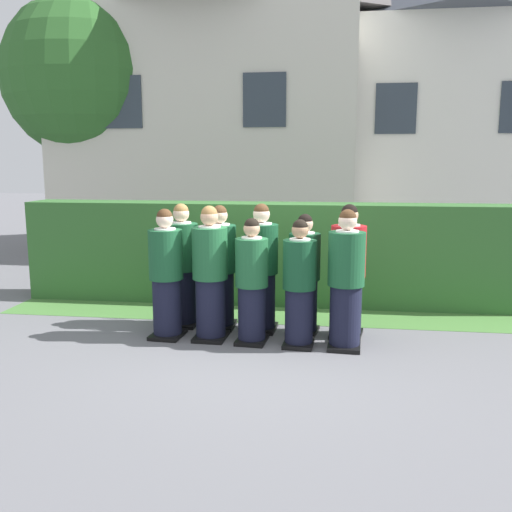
{
  "coord_description": "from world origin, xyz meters",
  "views": [
    {
      "loc": [
        0.92,
        -6.55,
        2.24
      ],
      "look_at": [
        0.0,
        0.26,
        1.05
      ],
      "focal_mm": 38.64,
      "sensor_mm": 36.0,
      "label": 1
    }
  ],
  "objects_px": {
    "student_front_row_1": "(210,276)",
    "student_front_row_2": "(252,284)",
    "student_rear_row_1": "(220,270)",
    "student_rear_row_3": "(304,277)",
    "student_rear_row_0": "(182,268)",
    "student_rear_row_2": "(261,271)",
    "student_front_row_4": "(346,283)",
    "student_in_red_blazer": "(348,274)",
    "student_front_row_0": "(166,277)",
    "student_front_row_3": "(299,287)"
  },
  "relations": [
    {
      "from": "student_front_row_1",
      "to": "student_front_row_2",
      "type": "bearing_deg",
      "value": -7.64
    },
    {
      "from": "student_rear_row_1",
      "to": "student_rear_row_3",
      "type": "distance_m",
      "value": 1.14
    },
    {
      "from": "student_rear_row_0",
      "to": "student_rear_row_2",
      "type": "distance_m",
      "value": 1.1
    },
    {
      "from": "student_front_row_4",
      "to": "student_in_red_blazer",
      "type": "relative_size",
      "value": 0.99
    },
    {
      "from": "student_rear_row_2",
      "to": "student_rear_row_3",
      "type": "relative_size",
      "value": 1.08
    },
    {
      "from": "student_front_row_1",
      "to": "student_rear_row_3",
      "type": "relative_size",
      "value": 1.08
    },
    {
      "from": "student_rear_row_1",
      "to": "student_rear_row_0",
      "type": "bearing_deg",
      "value": 176.6
    },
    {
      "from": "student_front_row_0",
      "to": "student_rear_row_3",
      "type": "height_order",
      "value": "student_front_row_0"
    },
    {
      "from": "student_rear_row_2",
      "to": "student_front_row_4",
      "type": "bearing_deg",
      "value": -27.53
    },
    {
      "from": "student_front_row_0",
      "to": "student_front_row_2",
      "type": "relative_size",
      "value": 1.06
    },
    {
      "from": "student_in_red_blazer",
      "to": "student_rear_row_0",
      "type": "bearing_deg",
      "value": 175.06
    },
    {
      "from": "student_rear_row_3",
      "to": "student_in_red_blazer",
      "type": "relative_size",
      "value": 0.92
    },
    {
      "from": "student_front_row_2",
      "to": "student_rear_row_3",
      "type": "distance_m",
      "value": 0.78
    },
    {
      "from": "student_front_row_1",
      "to": "student_front_row_0",
      "type": "bearing_deg",
      "value": 179.68
    },
    {
      "from": "student_rear_row_3",
      "to": "student_front_row_3",
      "type": "bearing_deg",
      "value": -93.83
    },
    {
      "from": "student_rear_row_0",
      "to": "student_rear_row_3",
      "type": "distance_m",
      "value": 1.67
    },
    {
      "from": "student_front_row_2",
      "to": "student_rear_row_3",
      "type": "relative_size",
      "value": 0.99
    },
    {
      "from": "student_front_row_1",
      "to": "student_in_red_blazer",
      "type": "height_order",
      "value": "student_in_red_blazer"
    },
    {
      "from": "student_front_row_1",
      "to": "student_rear_row_1",
      "type": "height_order",
      "value": "student_front_row_1"
    },
    {
      "from": "student_rear_row_0",
      "to": "student_rear_row_1",
      "type": "relative_size",
      "value": 1.01
    },
    {
      "from": "student_rear_row_1",
      "to": "student_rear_row_2",
      "type": "relative_size",
      "value": 0.98
    },
    {
      "from": "student_rear_row_3",
      "to": "student_front_row_0",
      "type": "bearing_deg",
      "value": -167.14
    },
    {
      "from": "student_front_row_3",
      "to": "student_rear_row_0",
      "type": "relative_size",
      "value": 0.93
    },
    {
      "from": "student_front_row_0",
      "to": "student_in_red_blazer",
      "type": "relative_size",
      "value": 0.97
    },
    {
      "from": "student_front_row_0",
      "to": "student_front_row_2",
      "type": "height_order",
      "value": "student_front_row_0"
    },
    {
      "from": "student_front_row_0",
      "to": "student_front_row_1",
      "type": "bearing_deg",
      "value": -0.32
    },
    {
      "from": "student_front_row_4",
      "to": "student_rear_row_2",
      "type": "height_order",
      "value": "student_rear_row_2"
    },
    {
      "from": "student_front_row_4",
      "to": "student_rear_row_0",
      "type": "bearing_deg",
      "value": 163.25
    },
    {
      "from": "student_front_row_0",
      "to": "student_front_row_2",
      "type": "bearing_deg",
      "value": -3.89
    },
    {
      "from": "student_front_row_0",
      "to": "student_front_row_3",
      "type": "relative_size",
      "value": 1.06
    },
    {
      "from": "student_front_row_3",
      "to": "student_front_row_0",
      "type": "bearing_deg",
      "value": 175.95
    },
    {
      "from": "student_rear_row_2",
      "to": "student_in_red_blazer",
      "type": "bearing_deg",
      "value": -5.17
    },
    {
      "from": "student_rear_row_1",
      "to": "student_in_red_blazer",
      "type": "height_order",
      "value": "student_in_red_blazer"
    },
    {
      "from": "student_front_row_1",
      "to": "student_rear_row_0",
      "type": "relative_size",
      "value": 1.01
    },
    {
      "from": "student_front_row_3",
      "to": "student_rear_row_3",
      "type": "bearing_deg",
      "value": 86.17
    },
    {
      "from": "student_rear_row_2",
      "to": "student_front_row_3",
      "type": "bearing_deg",
      "value": -46.59
    },
    {
      "from": "student_front_row_1",
      "to": "student_rear_row_2",
      "type": "height_order",
      "value": "student_front_row_1"
    },
    {
      "from": "student_rear_row_0",
      "to": "student_rear_row_3",
      "type": "bearing_deg",
      "value": -4.82
    },
    {
      "from": "student_rear_row_2",
      "to": "student_rear_row_1",
      "type": "bearing_deg",
      "value": 174.08
    },
    {
      "from": "student_front_row_4",
      "to": "student_front_row_1",
      "type": "bearing_deg",
      "value": 175.93
    },
    {
      "from": "student_in_red_blazer",
      "to": "student_rear_row_2",
      "type": "bearing_deg",
      "value": 174.83
    },
    {
      "from": "student_rear_row_1",
      "to": "student_rear_row_2",
      "type": "height_order",
      "value": "student_rear_row_2"
    },
    {
      "from": "student_in_red_blazer",
      "to": "student_rear_row_1",
      "type": "bearing_deg",
      "value": 174.58
    },
    {
      "from": "student_front_row_2",
      "to": "student_front_row_1",
      "type": "bearing_deg",
      "value": 172.36
    },
    {
      "from": "student_rear_row_2",
      "to": "student_in_red_blazer",
      "type": "xyz_separation_m",
      "value": [
        1.12,
        -0.1,
        0.01
      ]
    },
    {
      "from": "student_front_row_1",
      "to": "student_front_row_4",
      "type": "bearing_deg",
      "value": -4.07
    },
    {
      "from": "student_front_row_1",
      "to": "student_rear_row_3",
      "type": "distance_m",
      "value": 1.23
    },
    {
      "from": "student_front_row_1",
      "to": "student_front_row_3",
      "type": "bearing_deg",
      "value": -5.92
    },
    {
      "from": "student_front_row_1",
      "to": "student_front_row_3",
      "type": "xyz_separation_m",
      "value": [
        1.13,
        -0.12,
        -0.07
      ]
    },
    {
      "from": "student_rear_row_1",
      "to": "student_rear_row_2",
      "type": "distance_m",
      "value": 0.57
    }
  ]
}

